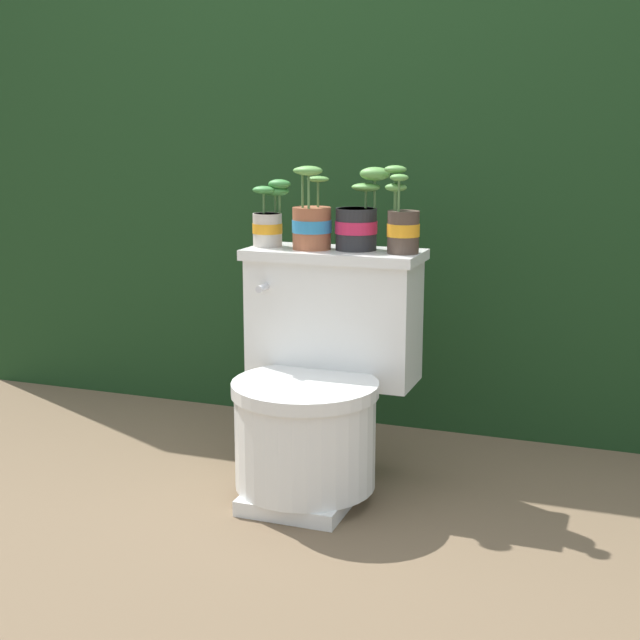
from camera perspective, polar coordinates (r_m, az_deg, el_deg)
ground_plane at (r=2.62m, az=-2.72°, el=-10.99°), size 12.00×12.00×0.00m
hedge_backdrop at (r=3.43m, az=4.22°, el=8.52°), size 3.11×0.79×1.62m
toilet at (r=2.56m, az=-0.11°, el=-3.99°), size 0.52×0.56×0.68m
potted_plant_left at (r=2.68m, az=-3.29°, el=6.46°), size 0.11×0.10×0.20m
potted_plant_midleft at (r=2.61m, az=-0.54°, el=6.33°), size 0.12×0.14×0.24m
potted_plant_middle at (r=2.60m, az=2.45°, el=6.31°), size 0.16×0.12×0.24m
potted_plant_midright at (r=2.53m, az=5.30°, el=6.10°), size 0.10×0.09×0.25m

